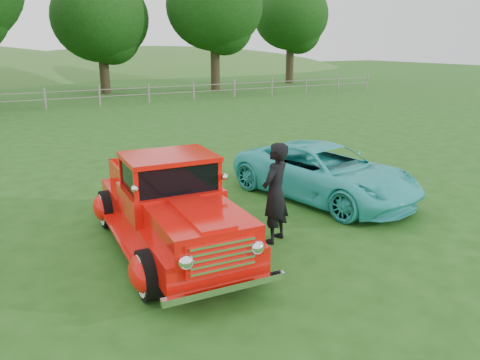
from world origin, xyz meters
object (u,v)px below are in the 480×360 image
tree_far_east (291,16)px  red_pickup (170,207)px  teal_sedan (325,172)px  tree_mid_east (214,7)px  man (275,193)px  tree_near_east (100,18)px

tree_far_east → red_pickup: tree_far_east is taller
red_pickup → teal_sedan: red_pickup is taller
tree_mid_east → man: size_ratio=4.97×
teal_sedan → tree_far_east: bearing=44.7°
tree_far_east → red_pickup: bearing=-127.9°
tree_near_east → man: (-3.58, -28.45, -4.30)m
tree_near_east → tree_mid_east: (8.00, -2.00, 0.93)m
tree_far_east → red_pickup: size_ratio=1.75×
tree_far_east → teal_sedan: 33.67m
tree_near_east → red_pickup: tree_near_east is taller
tree_mid_east → red_pickup: 29.61m
teal_sedan → man: (-2.43, -1.58, 0.30)m
red_pickup → teal_sedan: 4.37m
red_pickup → man: (1.83, -0.60, 0.15)m
tree_far_east → teal_sedan: (-18.15, -27.87, -5.21)m
tree_far_east → man: size_ratio=4.67×
red_pickup → tree_far_east: bearing=55.0°
tree_mid_east → teal_sedan: size_ratio=2.02×
tree_mid_east → man: (-11.58, -26.45, -5.23)m
tree_mid_east → tree_far_east: tree_mid_east is taller
tree_mid_east → teal_sedan: bearing=-110.2°
tree_near_east → teal_sedan: (-1.15, -26.87, -4.60)m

